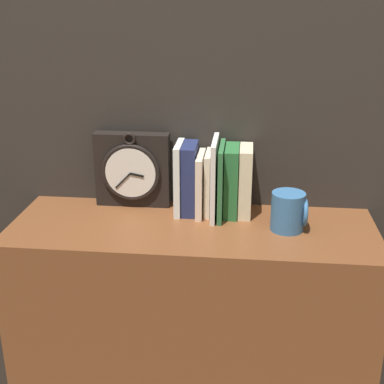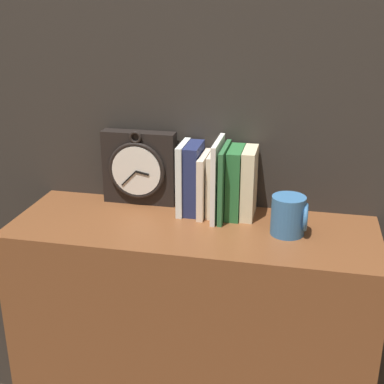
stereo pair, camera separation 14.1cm
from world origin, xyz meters
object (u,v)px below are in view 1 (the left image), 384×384
object	(u,v)px
book_slot3_cream	(208,183)
book_slot5_green	(221,181)
book_slot4_white	(215,178)
mug	(289,212)
book_slot2_cream	(200,184)
clock	(132,170)
book_slot7_cream	(245,181)
book_slot1_navy	(190,178)
book_slot0_white	(179,178)
book_slot6_green	(231,181)

from	to	relation	value
book_slot3_cream	book_slot5_green	distance (m)	0.04
book_slot4_white	mug	world-z (taller)	book_slot4_white
book_slot2_cream	book_slot5_green	world-z (taller)	book_slot5_green
clock	book_slot5_green	size ratio (longest dim) A/B	1.11
book_slot3_cream	book_slot7_cream	bearing A→B (deg)	-0.22
book_slot5_green	book_slot4_white	bearing A→B (deg)	-176.66
clock	book_slot4_white	world-z (taller)	clock
book_slot1_navy	book_slot7_cream	size ratio (longest dim) A/B	1.02
book_slot5_green	book_slot7_cream	size ratio (longest dim) A/B	1.04
book_slot4_white	mug	xyz separation A→B (m)	(0.20, -0.08, -0.06)
book_slot2_cream	book_slot7_cream	distance (m)	0.13
book_slot0_white	book_slot1_navy	size ratio (longest dim) A/B	1.02
book_slot2_cream	book_slot4_white	distance (m)	0.05
book_slot4_white	book_slot3_cream	bearing A→B (deg)	131.99
book_slot5_green	mug	size ratio (longest dim) A/B	1.95
book_slot3_cream	book_slot4_white	size ratio (longest dim) A/B	0.80
book_slot3_cream	book_slot5_green	xyz separation A→B (m)	(0.04, -0.02, 0.01)
book_slot6_green	book_slot0_white	bearing A→B (deg)	-179.86
clock	book_slot6_green	size ratio (longest dim) A/B	1.16
book_slot5_green	mug	bearing A→B (deg)	-23.65
book_slot0_white	book_slot1_navy	world-z (taller)	book_slot0_white
book_slot4_white	book_slot5_green	bearing A→B (deg)	3.34
book_slot2_cream	book_slot7_cream	xyz separation A→B (m)	(0.13, 0.01, 0.01)
book_slot1_navy	book_slot3_cream	bearing A→B (deg)	0.44
book_slot5_green	mug	xyz separation A→B (m)	(0.18, -0.08, -0.05)
mug	book_slot5_green	bearing A→B (deg)	156.35
book_slot0_white	mug	xyz separation A→B (m)	(0.31, -0.10, -0.05)
book_slot3_cream	book_slot6_green	size ratio (longest dim) A/B	0.91
book_slot1_navy	mug	world-z (taller)	book_slot1_navy
book_slot7_cream	mug	distance (m)	0.16
book_slot6_green	book_slot4_white	bearing A→B (deg)	-159.33
clock	book_slot0_white	distance (m)	0.15
clock	book_slot0_white	world-z (taller)	clock
book_slot1_navy	book_slot2_cream	distance (m)	0.04
book_slot1_navy	book_slot5_green	distance (m)	0.09
book_slot3_cream	book_slot0_white	bearing A→B (deg)	-177.48
book_slot3_cream	book_slot5_green	world-z (taller)	book_slot5_green
clock	book_slot3_cream	world-z (taller)	clock
book_slot6_green	book_slot1_navy	bearing A→B (deg)	178.62
book_slot0_white	book_slot2_cream	size ratio (longest dim) A/B	1.16
book_slot3_cream	book_slot6_green	xyz separation A→B (m)	(0.07, -0.00, 0.01)
book_slot3_cream	book_slot7_cream	size ratio (longest dim) A/B	0.91
book_slot6_green	book_slot7_cream	distance (m)	0.04
book_slot3_cream	book_slot7_cream	distance (m)	0.10
clock	book_slot6_green	world-z (taller)	clock
book_slot1_navy	book_slot7_cream	world-z (taller)	book_slot1_navy
book_slot0_white	mug	size ratio (longest dim) A/B	1.94
book_slot3_cream	mug	size ratio (longest dim) A/B	1.70
book_slot5_green	book_slot3_cream	bearing A→B (deg)	152.33
book_slot0_white	book_slot6_green	xyz separation A→B (m)	(0.15, 0.00, -0.00)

